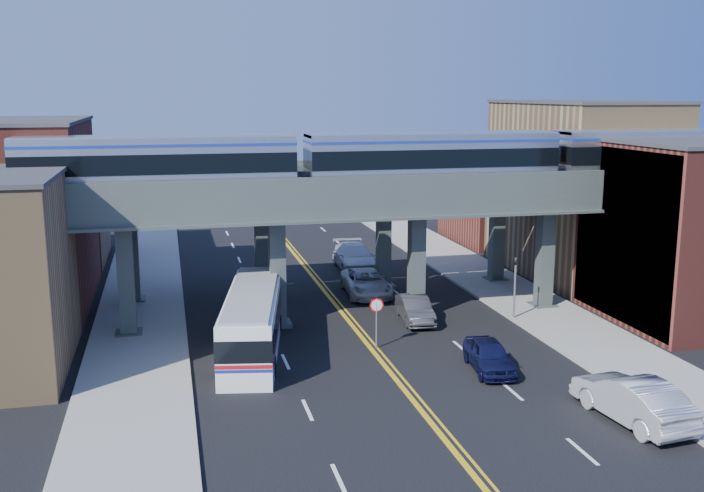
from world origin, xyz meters
The scene contains 20 objects.
ground centered at (0.00, 0.00, 0.00)m, with size 120.00×120.00×0.00m, color black.
sidewalk_west centered at (-11.50, 10.00, 0.08)m, with size 5.00×70.00×0.16m, color gray.
sidewalk_east centered at (11.50, 10.00, 0.08)m, with size 5.00×70.00×0.16m, color gray.
building_west_b centered at (-18.50, 16.00, 5.50)m, with size 8.00×14.00×11.00m, color maroon.
building_west_c centered at (-18.50, 29.00, 4.00)m, with size 8.00×10.00×8.00m, color olive.
building_east_a centered at (18.50, 4.00, 5.00)m, with size 8.00×10.00×10.00m, color maroon.
building_east_b centered at (18.50, 16.00, 6.00)m, with size 8.00×14.00×12.00m, color olive.
building_east_c centered at (18.50, 29.00, 4.50)m, with size 8.00×10.00×9.00m, color maroon.
mural_panel centered at (14.55, 4.00, 4.75)m, with size 0.10×9.50×9.50m, color teal.
elevated_viaduct_near centered at (0.00, 8.00, 6.47)m, with size 52.00×3.60×7.40m.
elevated_viaduct_far centered at (0.00, 15.00, 6.47)m, with size 52.00×3.60×7.40m.
transit_train centered at (4.80, 8.00, 9.13)m, with size 43.92×2.75×3.20m.
stop_sign centered at (0.30, 3.00, 1.76)m, with size 0.76×0.09×2.63m.
traffic_signal centered at (9.20, 6.00, 2.30)m, with size 0.15×0.18×4.10m.
transit_bus centered at (-5.82, 3.99, 1.50)m, with size 4.50×11.61×2.92m.
car_lane_a centered at (4.55, -1.37, 0.73)m, with size 1.72×4.28×1.46m, color #0E1133.
car_lane_b centered at (3.64, 7.03, 0.72)m, with size 1.53×4.39×1.45m, color #323134.
car_lane_c centered at (2.44, 13.44, 0.79)m, with size 2.63×5.71×1.59m, color silver.
car_lane_d centered at (3.45, 20.85, 0.91)m, with size 2.55×6.28×1.82m, color silver.
car_parked_curb centered at (7.73, -8.00, 0.92)m, with size 1.95×5.58×1.84m, color #AAAAAF.
Camera 1 is at (-9.66, -33.68, 12.73)m, focal length 40.00 mm.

